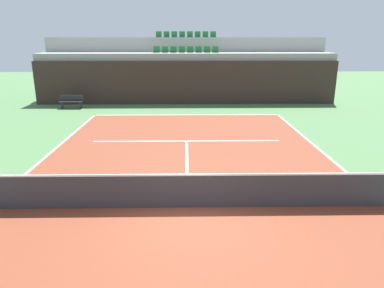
# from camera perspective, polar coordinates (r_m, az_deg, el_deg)

# --- Properties ---
(ground_plane) EXTENTS (80.00, 80.00, 0.00)m
(ground_plane) POSITION_cam_1_polar(r_m,az_deg,el_deg) (9.71, -0.73, -10.25)
(ground_plane) COLOR #477042
(court_surface) EXTENTS (11.00, 24.00, 0.01)m
(court_surface) POSITION_cam_1_polar(r_m,az_deg,el_deg) (9.71, -0.73, -10.22)
(court_surface) COLOR brown
(court_surface) RESTS_ON ground_plane
(baseline_far) EXTENTS (11.00, 0.10, 0.00)m
(baseline_far) POSITION_cam_1_polar(r_m,az_deg,el_deg) (21.06, -0.90, 4.73)
(baseline_far) COLOR white
(baseline_far) RESTS_ON court_surface
(service_line_far) EXTENTS (8.26, 0.10, 0.00)m
(service_line_far) POSITION_cam_1_polar(r_m,az_deg,el_deg) (15.68, -0.85, 0.49)
(service_line_far) COLOR white
(service_line_far) RESTS_ON court_surface
(centre_service_line) EXTENTS (0.10, 6.40, 0.00)m
(centre_service_line) POSITION_cam_1_polar(r_m,az_deg,el_deg) (12.64, -0.81, -3.59)
(centre_service_line) COLOR white
(centre_service_line) RESTS_ON court_surface
(back_wall) EXTENTS (20.62, 0.30, 2.92)m
(back_wall) POSITION_cam_1_polar(r_m,az_deg,el_deg) (24.54, -0.93, 9.87)
(back_wall) COLOR #33231E
(back_wall) RESTS_ON ground_plane
(stands_tier_lower) EXTENTS (20.62, 2.40, 3.40)m
(stands_tier_lower) POSITION_cam_1_polar(r_m,az_deg,el_deg) (25.85, -0.94, 10.76)
(stands_tier_lower) COLOR #9E9E99
(stands_tier_lower) RESTS_ON ground_plane
(stands_tier_upper) EXTENTS (20.62, 2.40, 4.44)m
(stands_tier_upper) POSITION_cam_1_polar(r_m,az_deg,el_deg) (28.20, -0.95, 12.33)
(stands_tier_upper) COLOR #9E9E99
(stands_tier_upper) RESTS_ON ground_plane
(seating_row_lower) EXTENTS (4.61, 0.44, 0.44)m
(seating_row_lower) POSITION_cam_1_polar(r_m,az_deg,el_deg) (25.82, -0.96, 14.81)
(seating_row_lower) COLOR #1E6633
(seating_row_lower) RESTS_ON stands_tier_lower
(seating_row_upper) EXTENTS (4.61, 0.44, 0.44)m
(seating_row_upper) POSITION_cam_1_polar(r_m,az_deg,el_deg) (28.21, -0.98, 17.11)
(seating_row_upper) COLOR #1E6633
(seating_row_upper) RESTS_ON stands_tier_upper
(tennis_net) EXTENTS (11.08, 0.08, 1.07)m
(tennis_net) POSITION_cam_1_polar(r_m,az_deg,el_deg) (9.49, -0.75, -7.51)
(tennis_net) COLOR black
(tennis_net) RESTS_ON court_surface
(player_bench) EXTENTS (1.50, 0.40, 0.85)m
(player_bench) POSITION_cam_1_polar(r_m,az_deg,el_deg) (24.33, -18.94, 6.65)
(player_bench) COLOR #232328
(player_bench) RESTS_ON ground_plane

